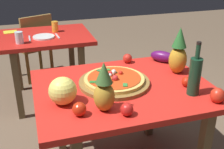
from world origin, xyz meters
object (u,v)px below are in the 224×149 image
pineapple_right (104,89)px  eggplant (162,57)px  background_table (45,46)px  pizza_board (114,82)px  dinner_plate (44,37)px  tomato_by_bottle (79,109)px  tomato_beside_pepper (127,109)px  melon (63,91)px  napkin_folded (10,32)px  drinking_glass_juice (55,27)px  bell_pepper (217,95)px  tomato_at_corner (186,82)px  tomato_near_board (127,58)px  pineapple_left (178,53)px  dining_chair (35,43)px  drinking_glass_water (19,38)px  display_table (123,98)px  knife_utensil (58,36)px  pizza (114,79)px  fork_utensil (30,38)px  wine_bottle (195,75)px

pineapple_right → eggplant: size_ratio=1.47×
background_table → eggplant: size_ratio=4.81×
pizza_board → dinner_plate: (-0.37, 1.23, -0.00)m
tomato_by_bottle → tomato_beside_pepper: (0.25, -0.08, -0.00)m
melon → napkin_folded: 1.73m
tomato_beside_pepper → drinking_glass_juice: bearing=95.6°
pineapple_right → dinner_plate: (-0.21, 1.53, -0.12)m
bell_pepper → tomato_at_corner: bell_pepper is taller
drinking_glass_juice → tomato_at_corner: bearing=-66.9°
tomato_near_board → pizza_board: bearing=-122.9°
background_table → pineapple_left: size_ratio=2.80×
drinking_glass_juice → dining_chair: bearing=113.8°
pizza_board → pineapple_right: pineapple_right is taller
drinking_glass_juice → eggplant: bearing=-57.7°
melon → tomato_beside_pepper: size_ratio=2.25×
dinner_plate → pineapple_left: bearing=-53.8°
drinking_glass_water → background_table: bearing=39.8°
pizza_board → dinner_plate: size_ratio=2.18×
tomato_at_corner → dinner_plate: tomato_at_corner is taller
display_table → knife_utensil: knife_utensil is taller
dining_chair → pineapple_right: size_ratio=2.88×
background_table → knife_utensil: knife_utensil is taller
dining_chair → pineapple_right: bearing=74.8°
pizza → tomato_beside_pepper: size_ratio=5.50×
melon → drinking_glass_water: size_ratio=1.47×
pineapple_right → tomato_beside_pepper: (0.10, -0.09, -0.10)m
pineapple_left → pizza_board: bearing=-174.4°
drinking_glass_water → napkin_folded: (-0.10, 0.43, -0.05)m
pineapple_right → melon: 0.26m
drinking_glass_juice → fork_utensil: 0.34m
wine_bottle → knife_utensil: wine_bottle is taller
dining_chair → tomato_at_corner: bearing=90.5°
dining_chair → napkin_folded: dining_chair is taller
pizza → dinner_plate: pizza is taller
drinking_glass_juice → fork_utensil: drinking_glass_juice is taller
dining_chair → drinking_glass_juice: drinking_glass_juice is taller
napkin_folded → drinking_glass_water: bearing=-77.5°
bell_pepper → display_table: bearing=142.1°
dinner_plate → background_table: bearing=81.7°
display_table → tomato_by_bottle: (-0.35, -0.27, 0.13)m
wine_bottle → pineapple_right: bearing=-178.1°
pineapple_left → fork_utensil: 1.56m
dinner_plate → dining_chair: bearing=96.8°
pineapple_right → knife_utensil: size_ratio=1.64×
tomato_by_bottle → tomato_beside_pepper: tomato_by_bottle is taller
tomato_at_corner → dining_chair: bearing=113.3°
tomato_by_bottle → pizza_board: bearing=46.2°
tomato_near_board → dinner_plate: 1.07m
background_table → fork_utensil: bearing=-151.7°
pineapple_left → fork_utensil: (-1.01, 1.18, -0.15)m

